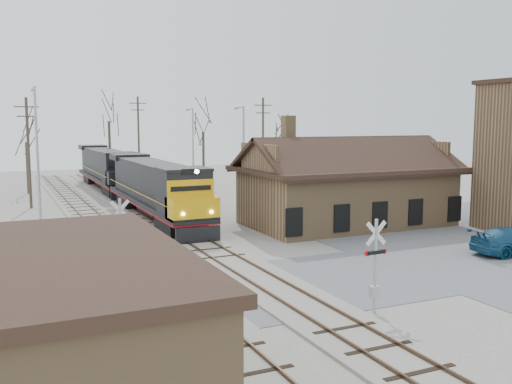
# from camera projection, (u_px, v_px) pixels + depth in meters

# --- Properties ---
(ground) EXTENTS (140.00, 140.00, 0.00)m
(ground) POSITION_uv_depth(u_px,v_px,m) (271.00, 287.00, 25.89)
(ground) COLOR #A9A499
(ground) RESTS_ON ground
(road) EXTENTS (60.00, 9.00, 0.03)m
(road) POSITION_uv_depth(u_px,v_px,m) (271.00, 287.00, 25.88)
(road) COLOR #5A5A5E
(road) RESTS_ON ground
(parking_lot) EXTENTS (22.00, 26.00, 0.03)m
(parking_lot) POSITION_uv_depth(u_px,v_px,m) (492.00, 237.00, 36.96)
(parking_lot) COLOR #5A5A5E
(parking_lot) RESTS_ON ground
(track_main) EXTENTS (3.40, 90.00, 0.24)m
(track_main) POSITION_uv_depth(u_px,v_px,m) (175.00, 229.00, 39.40)
(track_main) COLOR #A9A499
(track_main) RESTS_ON ground
(track_siding) EXTENTS (3.40, 90.00, 0.24)m
(track_siding) POSITION_uv_depth(u_px,v_px,m) (109.00, 235.00, 37.53)
(track_siding) COLOR #A9A499
(track_siding) RESTS_ON ground
(depot) EXTENTS (15.20, 9.31, 7.90)m
(depot) POSITION_uv_depth(u_px,v_px,m) (346.00, 192.00, 41.39)
(depot) COLOR #99764F
(depot) RESTS_ON ground
(locomotive_lead) EXTENTS (3.06, 20.52, 4.56)m
(locomotive_lead) POSITION_uv_depth(u_px,v_px,m) (157.00, 189.00, 43.39)
(locomotive_lead) COLOR black
(locomotive_lead) RESTS_ON ground
(locomotive_trailing) EXTENTS (3.06, 20.52, 4.31)m
(locomotive_trailing) POSITION_uv_depth(u_px,v_px,m) (107.00, 168.00, 62.13)
(locomotive_trailing) COLOR black
(locomotive_trailing) RESTS_ON ground
(crossbuck_near) EXTENTS (1.07, 0.28, 3.74)m
(crossbuck_near) POSITION_uv_depth(u_px,v_px,m) (375.00, 269.00, 22.25)
(crossbuck_near) COLOR #A5A8AD
(crossbuck_near) RESTS_ON ground
(crossbuck_far) EXTENTS (1.08, 0.28, 3.79)m
(crossbuck_far) POSITION_uv_depth(u_px,v_px,m) (121.00, 239.00, 27.76)
(crossbuck_far) COLOR #A5A8AD
(crossbuck_far) RESTS_ON ground
(streetlight_a) EXTENTS (0.25, 2.04, 9.86)m
(streetlight_a) POSITION_uv_depth(u_px,v_px,m) (37.00, 151.00, 39.31)
(streetlight_a) COLOR #A5A8AD
(streetlight_a) RESTS_ON ground
(streetlight_b) EXTENTS (0.25, 2.04, 8.78)m
(streetlight_b) POSITION_uv_depth(u_px,v_px,m) (243.00, 151.00, 48.65)
(streetlight_b) COLOR #A5A8AD
(streetlight_b) RESTS_ON ground
(streetlight_c) EXTENTS (0.25, 2.04, 8.82)m
(streetlight_c) POSITION_uv_depth(u_px,v_px,m) (193.00, 147.00, 57.25)
(streetlight_c) COLOR #A5A8AD
(streetlight_c) RESTS_ON ground
(utility_pole_a) EXTENTS (2.00, 0.24, 9.51)m
(utility_pole_a) POSITION_uv_depth(u_px,v_px,m) (29.00, 151.00, 48.76)
(utility_pole_a) COLOR #382D23
(utility_pole_a) RESTS_ON ground
(utility_pole_b) EXTENTS (2.00, 0.24, 10.43)m
(utility_pole_b) POSITION_uv_depth(u_px,v_px,m) (139.00, 138.00, 68.43)
(utility_pole_b) COLOR #382D23
(utility_pole_b) RESTS_ON ground
(utility_pole_c) EXTENTS (2.00, 0.24, 9.96)m
(utility_pole_c) POSITION_uv_depth(u_px,v_px,m) (263.00, 143.00, 59.88)
(utility_pole_c) COLOR #382D23
(utility_pole_c) RESTS_ON ground
(tree_b) EXTENTS (3.57, 3.57, 8.75)m
(tree_b) POSITION_uv_depth(u_px,v_px,m) (26.00, 134.00, 58.73)
(tree_b) COLOR #382D23
(tree_b) RESTS_ON ground
(tree_c) EXTENTS (5.02, 5.02, 12.29)m
(tree_c) POSITION_uv_depth(u_px,v_px,m) (109.00, 111.00, 69.61)
(tree_c) COLOR #382D23
(tree_c) RESTS_ON ground
(tree_d) EXTENTS (4.15, 4.15, 10.17)m
(tree_d) POSITION_uv_depth(u_px,v_px,m) (203.00, 123.00, 66.80)
(tree_d) COLOR #382D23
(tree_d) RESTS_ON ground
(tree_e) EXTENTS (3.44, 3.44, 8.43)m
(tree_e) POSITION_uv_depth(u_px,v_px,m) (281.00, 135.00, 64.86)
(tree_e) COLOR #382D23
(tree_e) RESTS_ON ground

